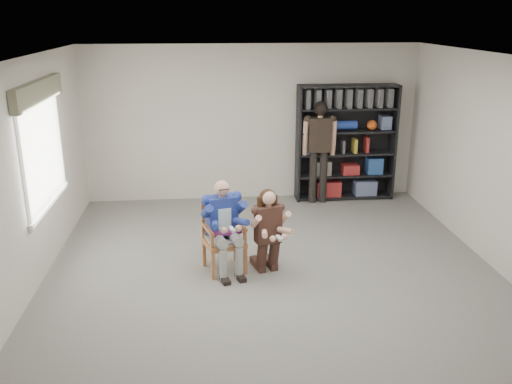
{
  "coord_description": "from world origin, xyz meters",
  "views": [
    {
      "loc": [
        -0.84,
        -6.14,
        3.28
      ],
      "look_at": [
        -0.2,
        0.6,
        1.05
      ],
      "focal_mm": 38.0,
      "sensor_mm": 36.0,
      "label": 1
    }
  ],
  "objects_px": {
    "seated_man": "(224,226)",
    "standing_man": "(319,153)",
    "kneeling_woman": "(269,232)",
    "bookshelf": "(346,143)",
    "armchair": "(224,237)"
  },
  "relations": [
    {
      "from": "kneeling_woman",
      "to": "standing_man",
      "type": "relative_size",
      "value": 0.63
    },
    {
      "from": "standing_man",
      "to": "armchair",
      "type": "bearing_deg",
      "value": -120.92
    },
    {
      "from": "bookshelf",
      "to": "standing_man",
      "type": "height_order",
      "value": "bookshelf"
    },
    {
      "from": "kneeling_woman",
      "to": "standing_man",
      "type": "height_order",
      "value": "standing_man"
    },
    {
      "from": "armchair",
      "to": "kneeling_woman",
      "type": "height_order",
      "value": "kneeling_woman"
    },
    {
      "from": "armchair",
      "to": "bookshelf",
      "type": "relative_size",
      "value": 0.46
    },
    {
      "from": "kneeling_woman",
      "to": "bookshelf",
      "type": "xyz_separation_m",
      "value": [
        1.76,
        2.92,
        0.48
      ]
    },
    {
      "from": "kneeling_woman",
      "to": "bookshelf",
      "type": "height_order",
      "value": "bookshelf"
    },
    {
      "from": "armchair",
      "to": "standing_man",
      "type": "xyz_separation_m",
      "value": [
        1.81,
        2.62,
        0.43
      ]
    },
    {
      "from": "seated_man",
      "to": "standing_man",
      "type": "distance_m",
      "value": 3.2
    },
    {
      "from": "standing_man",
      "to": "seated_man",
      "type": "bearing_deg",
      "value": -120.92
    },
    {
      "from": "armchair",
      "to": "seated_man",
      "type": "relative_size",
      "value": 0.77
    },
    {
      "from": "kneeling_woman",
      "to": "standing_man",
      "type": "xyz_separation_m",
      "value": [
        1.23,
        2.74,
        0.34
      ]
    },
    {
      "from": "seated_man",
      "to": "kneeling_woman",
      "type": "bearing_deg",
      "value": -27.15
    },
    {
      "from": "kneeling_woman",
      "to": "standing_man",
      "type": "bearing_deg",
      "value": 50.47
    }
  ]
}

